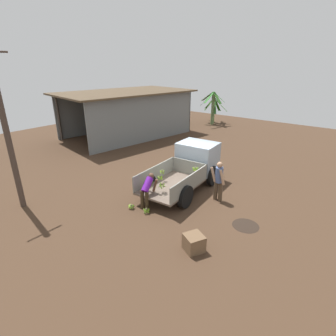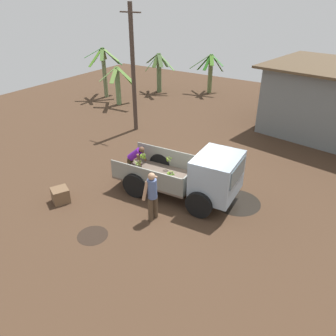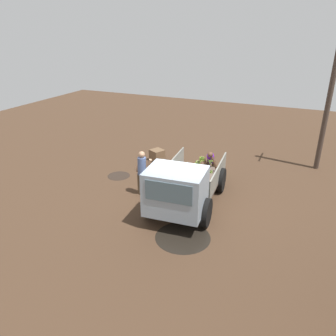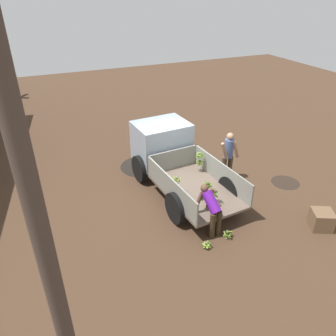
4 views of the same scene
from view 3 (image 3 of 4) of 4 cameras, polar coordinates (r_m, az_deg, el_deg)
The scene contains 10 objects.
ground at distance 11.76m, azimuth 2.41°, elevation -6.71°, with size 36.00×36.00×0.00m, color #442F20.
mud_patch_0 at distance 14.23m, azimuth -8.58°, elevation -1.35°, with size 0.96×0.96×0.01m, color black.
mud_patch_1 at distance 10.19m, azimuth 2.59°, elevation -11.95°, with size 1.69×1.69×0.01m, color black.
cargo_truck at distance 10.77m, azimuth 2.21°, elevation -3.63°, with size 4.65×2.40×1.89m.
utility_pole at distance 15.43m, azimuth 26.29°, elevation 10.93°, with size 1.23×0.22×6.27m.
person_foreground_visitor at distance 12.18m, azimuth -4.52°, elevation -0.54°, with size 0.38×0.74×1.74m.
person_worker_loading at distance 13.50m, azimuth 7.41°, elevation 1.01°, with size 0.76×0.69×1.36m.
banana_bunch_on_ground_0 at distance 14.16m, azimuth 9.44°, elevation -1.05°, with size 0.24×0.25×0.20m.
banana_bunch_on_ground_1 at distance 14.21m, azimuth 6.53°, elevation -0.72°, with size 0.31×0.28×0.23m.
wooden_crate_0 at distance 15.62m, azimuth -1.92°, elevation 2.26°, with size 0.56×0.56×0.54m, color brown.
Camera 3 is at (9.51, 3.65, 5.88)m, focal length 35.00 mm.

